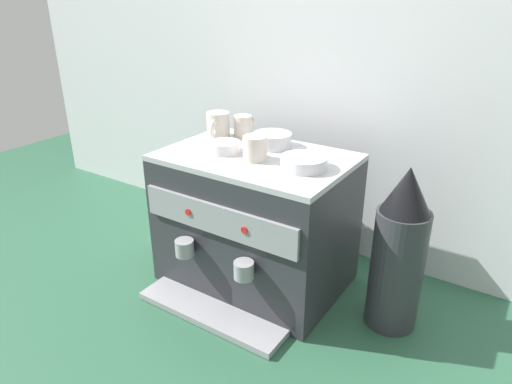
% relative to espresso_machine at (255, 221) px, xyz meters
% --- Properties ---
extents(ground_plane, '(4.00, 4.00, 0.00)m').
position_rel_espresso_machine_xyz_m(ground_plane, '(0.00, 0.00, -0.22)').
color(ground_plane, '#28563D').
extents(tiled_backsplash_wall, '(2.80, 0.03, 1.01)m').
position_rel_espresso_machine_xyz_m(tiled_backsplash_wall, '(0.00, 0.35, 0.29)').
color(tiled_backsplash_wall, silver).
rests_on(tiled_backsplash_wall, ground_plane).
extents(espresso_machine, '(0.56, 0.49, 0.44)m').
position_rel_espresso_machine_xyz_m(espresso_machine, '(0.00, 0.00, 0.00)').
color(espresso_machine, '#2D2D33').
rests_on(espresso_machine, ground_plane).
extents(ceramic_cup_0, '(0.08, 0.12, 0.08)m').
position_rel_espresso_machine_xyz_m(ceramic_cup_0, '(-0.21, 0.09, 0.26)').
color(ceramic_cup_0, beige).
rests_on(ceramic_cup_0, espresso_machine).
extents(ceramic_cup_1, '(0.06, 0.10, 0.07)m').
position_rel_espresso_machine_xyz_m(ceramic_cup_1, '(-0.14, 0.15, 0.26)').
color(ceramic_cup_1, beige).
rests_on(ceramic_cup_1, espresso_machine).
extents(ceramic_cup_2, '(0.10, 0.07, 0.07)m').
position_rel_espresso_machine_xyz_m(ceramic_cup_2, '(0.02, -0.03, 0.26)').
color(ceramic_cup_2, beige).
rests_on(ceramic_cup_2, espresso_machine).
extents(ceramic_bowl_0, '(0.13, 0.13, 0.03)m').
position_rel_espresso_machine_xyz_m(ceramic_bowl_0, '(0.17, -0.02, 0.24)').
color(ceramic_bowl_0, white).
rests_on(ceramic_bowl_0, espresso_machine).
extents(ceramic_bowl_1, '(0.12, 0.12, 0.04)m').
position_rel_espresso_machine_xyz_m(ceramic_bowl_1, '(-0.00, 0.10, 0.24)').
color(ceramic_bowl_1, white).
rests_on(ceramic_bowl_1, espresso_machine).
extents(ceramic_bowl_2, '(0.10, 0.10, 0.03)m').
position_rel_espresso_machine_xyz_m(ceramic_bowl_2, '(-0.09, -0.03, 0.24)').
color(ceramic_bowl_2, white).
rests_on(ceramic_bowl_2, espresso_machine).
extents(coffee_grinder, '(0.14, 0.14, 0.48)m').
position_rel_espresso_machine_xyz_m(coffee_grinder, '(0.45, 0.03, 0.02)').
color(coffee_grinder, '#333338').
rests_on(coffee_grinder, ground_plane).
extents(milk_pitcher, '(0.10, 0.10, 0.14)m').
position_rel_espresso_machine_xyz_m(milk_pitcher, '(-0.40, 0.02, -0.15)').
color(milk_pitcher, '#B7B7BC').
rests_on(milk_pitcher, ground_plane).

